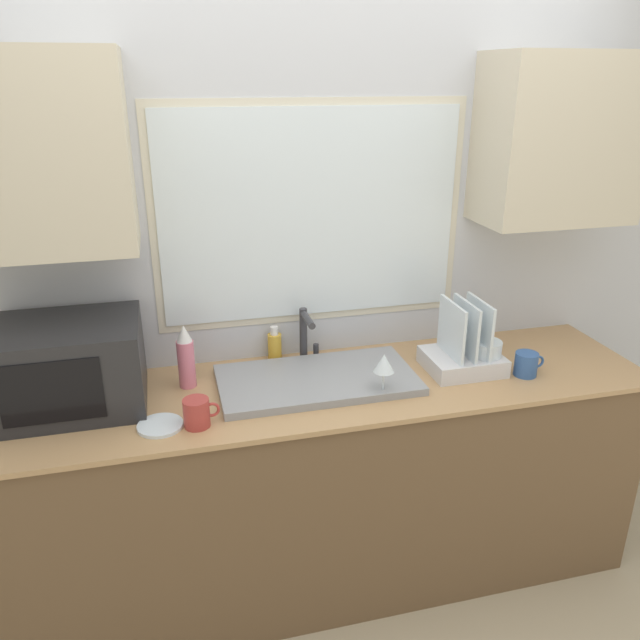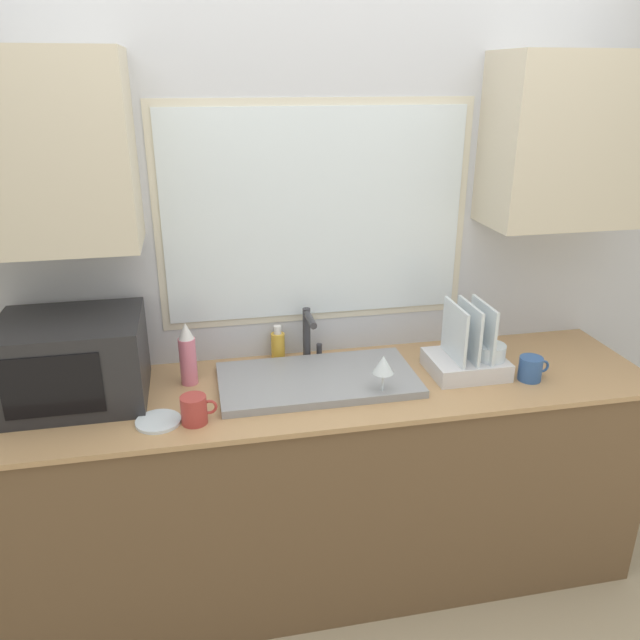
# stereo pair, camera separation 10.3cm
# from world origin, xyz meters

# --- Properties ---
(ground_plane) EXTENTS (12.00, 12.00, 0.00)m
(ground_plane) POSITION_xyz_m (0.00, 0.00, 0.00)
(ground_plane) COLOR tan
(countertop) EXTENTS (2.51, 0.65, 0.92)m
(countertop) POSITION_xyz_m (0.00, 0.31, 0.46)
(countertop) COLOR brown
(countertop) RESTS_ON ground_plane
(wall_back) EXTENTS (6.00, 0.38, 2.60)m
(wall_back) POSITION_xyz_m (0.00, 0.61, 1.40)
(wall_back) COLOR silver
(wall_back) RESTS_ON ground_plane
(sink_basin) EXTENTS (0.75, 0.40, 0.03)m
(sink_basin) POSITION_xyz_m (-0.05, 0.32, 0.93)
(sink_basin) COLOR gray
(sink_basin) RESTS_ON countertop
(faucet) EXTENTS (0.08, 0.17, 0.22)m
(faucet) POSITION_xyz_m (-0.05, 0.53, 1.05)
(faucet) COLOR #333338
(faucet) RESTS_ON countertop
(microwave) EXTENTS (0.49, 0.40, 0.31)m
(microwave) POSITION_xyz_m (-0.94, 0.38, 1.07)
(microwave) COLOR #232326
(microwave) RESTS_ON countertop
(dish_rack) EXTENTS (0.29, 0.25, 0.29)m
(dish_rack) POSITION_xyz_m (0.55, 0.29, 0.99)
(dish_rack) COLOR silver
(dish_rack) RESTS_ON countertop
(spray_bottle) EXTENTS (0.06, 0.06, 0.25)m
(spray_bottle) POSITION_xyz_m (-0.54, 0.43, 1.04)
(spray_bottle) COLOR #D8728C
(spray_bottle) RESTS_ON countertop
(soap_bottle) EXTENTS (0.06, 0.06, 0.15)m
(soap_bottle) POSITION_xyz_m (-0.17, 0.58, 0.98)
(soap_bottle) COLOR gold
(soap_bottle) RESTS_ON countertop
(mug_near_sink) EXTENTS (0.12, 0.09, 0.10)m
(mug_near_sink) POSITION_xyz_m (-0.52, 0.12, 0.97)
(mug_near_sink) COLOR #A53833
(mug_near_sink) RESTS_ON countertop
(wine_glass) EXTENTS (0.08, 0.08, 0.17)m
(wine_glass) POSITION_xyz_m (0.16, 0.16, 1.05)
(wine_glass) COLOR silver
(wine_glass) RESTS_ON countertop
(mug_by_rack) EXTENTS (0.12, 0.09, 0.09)m
(mug_by_rack) POSITION_xyz_m (0.76, 0.19, 0.96)
(mug_by_rack) COLOR #335999
(mug_by_rack) RESTS_ON countertop
(small_plate) EXTENTS (0.15, 0.15, 0.01)m
(small_plate) POSITION_xyz_m (-0.64, 0.14, 0.92)
(small_plate) COLOR silver
(small_plate) RESTS_ON countertop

